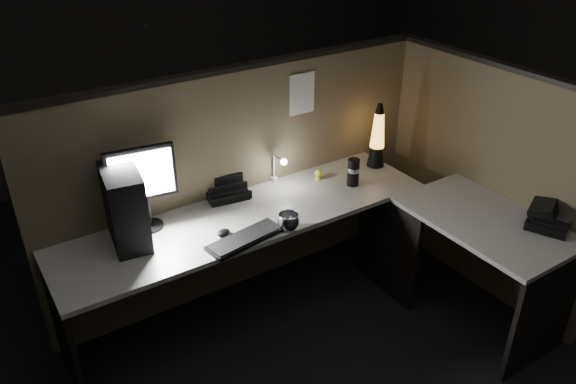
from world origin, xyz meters
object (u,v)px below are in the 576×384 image
monitor (142,180)px  desk_phone (547,216)px  keyboard (245,239)px  lava_lamp (377,141)px  pc_tower (124,205)px

monitor → desk_phone: size_ratio=1.54×
monitor → keyboard: (0.39, -0.43, -0.29)m
keyboard → desk_phone: size_ratio=1.40×
keyboard → desk_phone: (1.53, -0.80, 0.05)m
desk_phone → lava_lamp: bearing=81.3°
keyboard → desk_phone: desk_phone is taller
monitor → desk_phone: bearing=-24.6°
monitor → desk_phone: (1.92, -1.23, -0.24)m
monitor → lava_lamp: 1.61m
pc_tower → keyboard: pc_tower is taller
pc_tower → lava_lamp: lava_lamp is taller
desk_phone → keyboard: bearing=128.0°
monitor → lava_lamp: size_ratio=1.09×
monitor → keyboard: 0.65m
monitor → keyboard: monitor is taller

